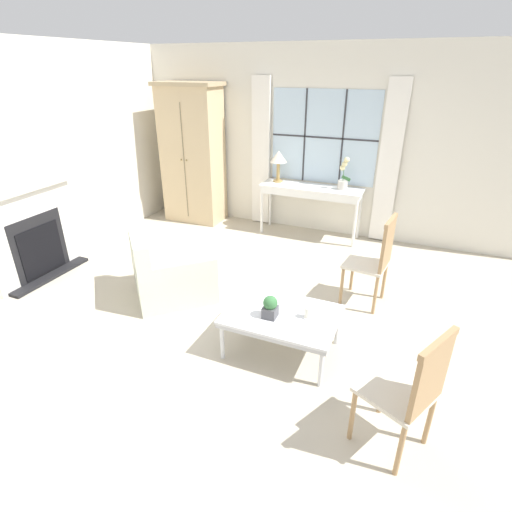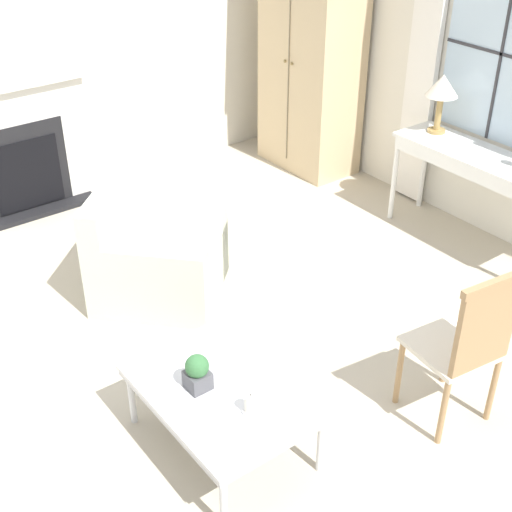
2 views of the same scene
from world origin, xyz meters
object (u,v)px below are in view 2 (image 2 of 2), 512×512
at_px(fireplace, 17,140).
at_px(armoire, 311,53).
at_px(console_table, 485,167).
at_px(potted_plant_small, 197,372).
at_px(armchair_upholstered, 155,260).
at_px(pillar_candle, 251,404).
at_px(table_lamp, 442,89).
at_px(coffee_table, 222,394).
at_px(side_chair_wooden, 467,341).

distance_m(fireplace, armoire, 2.80).
relative_size(console_table, potted_plant_small, 7.29).
height_order(armchair_upholstered, pillar_candle, armchair_upholstered).
bearing_deg(armoire, potted_plant_small, -49.35).
height_order(table_lamp, potted_plant_small, table_lamp).
bearing_deg(pillar_candle, armoire, 135.18).
bearing_deg(table_lamp, pillar_candle, -64.99).
distance_m(console_table, armchair_upholstered, 2.66).
distance_m(fireplace, coffee_table, 3.43).
bearing_deg(table_lamp, fireplace, -129.54).
distance_m(console_table, table_lamp, 0.74).
bearing_deg(pillar_candle, table_lamp, 115.01).
distance_m(armoire, console_table, 2.10).
relative_size(table_lamp, potted_plant_small, 2.27).
relative_size(fireplace, console_table, 1.25).
relative_size(fireplace, potted_plant_small, 9.09).
bearing_deg(table_lamp, armchair_upholstered, -99.24).
bearing_deg(armoire, side_chair_wooden, -27.03).
bearing_deg(fireplace, console_table, 43.36).
distance_m(table_lamp, armchair_upholstered, 2.68).
bearing_deg(potted_plant_small, table_lamp, 109.00).
distance_m(fireplace, pillar_candle, 3.66).
bearing_deg(fireplace, pillar_candle, -3.16).
distance_m(armoire, table_lamp, 1.50).
distance_m(side_chair_wooden, potted_plant_small, 1.49).
xyz_separation_m(armoire, pillar_candle, (2.87, -2.85, -0.66)).
bearing_deg(fireplace, side_chair_wooden, 13.39).
height_order(fireplace, pillar_candle, fireplace).
distance_m(armchair_upholstered, side_chair_wooden, 2.34).
relative_size(fireplace, armoire, 0.87).
height_order(side_chair_wooden, pillar_candle, side_chair_wooden).
xyz_separation_m(armoire, armchair_upholstered, (1.08, -2.40, -0.85)).
relative_size(armchair_upholstered, potted_plant_small, 5.53).
relative_size(coffee_table, potted_plant_small, 4.80).
bearing_deg(console_table, fireplace, -136.64).
distance_m(side_chair_wooden, pillar_candle, 1.25).
relative_size(fireplace, coffee_table, 1.89).
bearing_deg(table_lamp, console_table, -6.65).
bearing_deg(armchair_upholstered, console_table, 68.10).
relative_size(fireplace, pillar_candle, 15.66).
relative_size(armoire, armchair_upholstered, 1.90).
height_order(armchair_upholstered, coffee_table, armchair_upholstered).
bearing_deg(potted_plant_small, fireplace, 174.52).
xyz_separation_m(side_chair_wooden, pillar_candle, (-0.42, -1.17, -0.12)).
xyz_separation_m(armoire, table_lamp, (1.49, 0.10, 0.04)).
bearing_deg(console_table, side_chair_wooden, -54.35).
xyz_separation_m(armoire, side_chair_wooden, (3.29, -1.68, -0.54)).
bearing_deg(console_table, potted_plant_small, -80.81).
distance_m(fireplace, potted_plant_small, 3.35).
bearing_deg(fireplace, armoire, 73.61).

